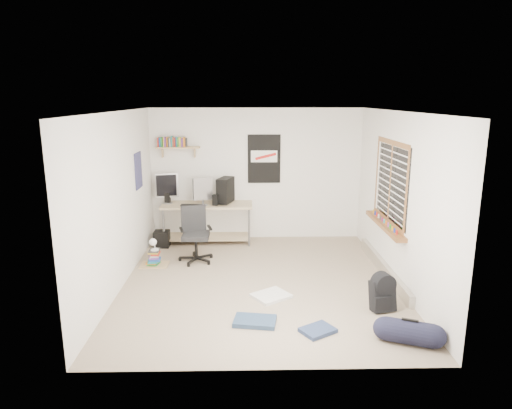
{
  "coord_description": "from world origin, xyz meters",
  "views": [
    {
      "loc": [
        -0.19,
        -6.35,
        2.69
      ],
      "look_at": [
        -0.04,
        0.4,
        1.1
      ],
      "focal_mm": 32.0,
      "sensor_mm": 36.0,
      "label": 1
    }
  ],
  "objects_px": {
    "office_chair": "(196,233)",
    "backpack": "(382,296)",
    "desk": "(208,223)",
    "book_stack": "(154,257)",
    "duffel_bag": "(409,332)"
  },
  "relations": [
    {
      "from": "desk",
      "to": "backpack",
      "type": "xyz_separation_m",
      "value": [
        2.48,
        -2.95,
        -0.16
      ]
    },
    {
      "from": "office_chair",
      "to": "book_stack",
      "type": "relative_size",
      "value": 2.36
    },
    {
      "from": "duffel_bag",
      "to": "book_stack",
      "type": "bearing_deg",
      "value": 164.6
    },
    {
      "from": "duffel_bag",
      "to": "book_stack",
      "type": "relative_size",
      "value": 1.36
    },
    {
      "from": "desk",
      "to": "duffel_bag",
      "type": "height_order",
      "value": "desk"
    },
    {
      "from": "desk",
      "to": "book_stack",
      "type": "relative_size",
      "value": 4.3
    },
    {
      "from": "office_chair",
      "to": "backpack",
      "type": "distance_m",
      "value": 3.21
    },
    {
      "from": "office_chair",
      "to": "book_stack",
      "type": "xyz_separation_m",
      "value": [
        -0.67,
        -0.19,
        -0.34
      ]
    },
    {
      "from": "book_stack",
      "to": "backpack",
      "type": "bearing_deg",
      "value": -27.37
    },
    {
      "from": "desk",
      "to": "book_stack",
      "type": "height_order",
      "value": "desk"
    },
    {
      "from": "backpack",
      "to": "duffel_bag",
      "type": "distance_m",
      "value": 0.83
    },
    {
      "from": "desk",
      "to": "backpack",
      "type": "distance_m",
      "value": 3.86
    },
    {
      "from": "backpack",
      "to": "duffel_bag",
      "type": "relative_size",
      "value": 0.75
    },
    {
      "from": "duffel_bag",
      "to": "desk",
      "type": "bearing_deg",
      "value": 145.67
    },
    {
      "from": "desk",
      "to": "office_chair",
      "type": "distance_m",
      "value": 1.09
    }
  ]
}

